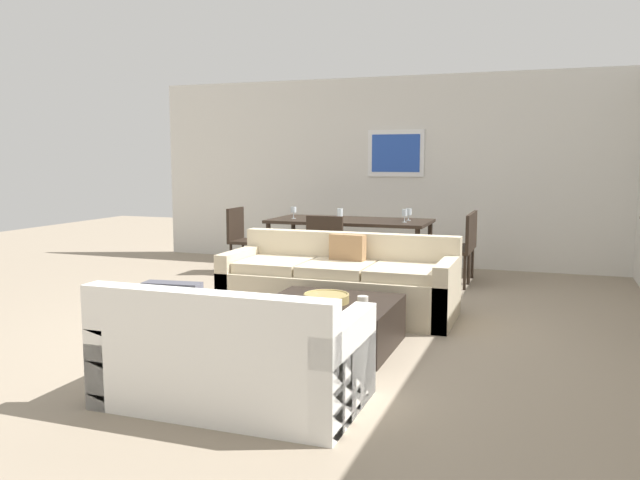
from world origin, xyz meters
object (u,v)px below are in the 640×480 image
at_px(sofa_beige, 340,285).
at_px(dining_chair_foot, 328,247).
at_px(coffee_table, 330,324).
at_px(dining_chair_right_far, 464,241).
at_px(wine_glass_foot, 340,213).
at_px(decorative_bowl, 326,298).
at_px(dining_chair_right_near, 459,245).
at_px(candle_jar, 363,301).
at_px(dining_chair_left_near, 243,236).
at_px(wine_glass_right_near, 404,213).
at_px(wine_glass_left_near, 294,210).
at_px(loveseat_white, 232,358).
at_px(dining_table, 350,224).
at_px(wine_glass_right_far, 409,212).

distance_m(sofa_beige, dining_chair_foot, 1.24).
relative_size(coffee_table, dining_chair_right_far, 1.20).
bearing_deg(wine_glass_foot, sofa_beige, -72.18).
xyz_separation_m(decorative_bowl, dining_chair_right_near, (0.67, 2.94, 0.09)).
xyz_separation_m(candle_jar, dining_chair_left_near, (-2.51, 2.96, 0.09)).
height_order(wine_glass_right_near, wine_glass_left_near, wine_glass_right_near).
xyz_separation_m(sofa_beige, wine_glass_right_near, (0.24, 1.89, 0.57)).
distance_m(sofa_beige, dining_chair_right_near, 2.03).
bearing_deg(loveseat_white, sofa_beige, 91.98).
distance_m(loveseat_white, wine_glass_left_near, 4.59).
relative_size(dining_table, dining_chair_right_far, 2.34).
distance_m(dining_chair_foot, wine_glass_foot, 0.59).
xyz_separation_m(dining_table, wine_glass_right_far, (0.74, 0.12, 0.17)).
bearing_deg(loveseat_white, wine_glass_left_near, 107.03).
relative_size(dining_chair_foot, dining_chair_left_near, 1.00).
bearing_deg(wine_glass_right_near, decorative_bowl, -89.60).
distance_m(dining_chair_right_far, wine_glass_foot, 1.62).
bearing_deg(coffee_table, wine_glass_left_near, 116.92).
relative_size(candle_jar, dining_chair_left_near, 0.10).
relative_size(dining_chair_right_near, dining_chair_foot, 1.00).
relative_size(candle_jar, dining_table, 0.04).
xyz_separation_m(wine_glass_right_near, wine_glass_foot, (-0.74, -0.31, 0.01)).
distance_m(decorative_bowl, wine_glass_left_near, 3.42).
xyz_separation_m(dining_table, dining_chair_foot, (0.00, -0.90, -0.18)).
bearing_deg(candle_jar, wine_glass_right_far, 95.75).
xyz_separation_m(wine_glass_right_near, wine_glass_left_near, (-1.49, 0.00, 0.00)).
bearing_deg(loveseat_white, wine_glass_foot, 98.32).
bearing_deg(wine_glass_left_near, candle_jar, -59.30).
bearing_deg(decorative_bowl, coffee_table, 77.01).
relative_size(dining_chair_right_near, wine_glass_right_near, 5.42).
relative_size(coffee_table, wine_glass_foot, 6.02).
relative_size(candle_jar, dining_chair_foot, 0.10).
bearing_deg(candle_jar, dining_table, 108.67).
xyz_separation_m(dining_chair_right_near, wine_glass_right_near, (-0.69, 0.10, 0.36)).
xyz_separation_m(dining_chair_left_near, dining_chair_right_far, (2.87, 0.44, 0.00)).
relative_size(candle_jar, wine_glass_right_far, 0.57).
xyz_separation_m(coffee_table, wine_glass_left_near, (-1.52, 2.99, 0.67)).
xyz_separation_m(dining_chair_left_near, wine_glass_foot, (1.44, -0.21, 0.37)).
bearing_deg(dining_table, sofa_beige, -75.83).
xyz_separation_m(loveseat_white, dining_chair_left_near, (-2.03, 4.26, 0.21)).
bearing_deg(wine_glass_right_near, dining_table, 170.71).
bearing_deg(decorative_bowl, wine_glass_left_near, 116.35).
bearing_deg(dining_chair_foot, coffee_table, -70.70).
relative_size(dining_chair_left_near, dining_chair_right_far, 1.00).
relative_size(dining_chair_foot, wine_glass_right_near, 5.42).
bearing_deg(coffee_table, dining_table, 104.00).
height_order(loveseat_white, wine_glass_left_near, wine_glass_left_near).
bearing_deg(dining_chair_left_near, wine_glass_right_near, 2.61).
relative_size(dining_chair_left_near, wine_glass_right_far, 5.72).
bearing_deg(sofa_beige, dining_chair_left_near, 137.41).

